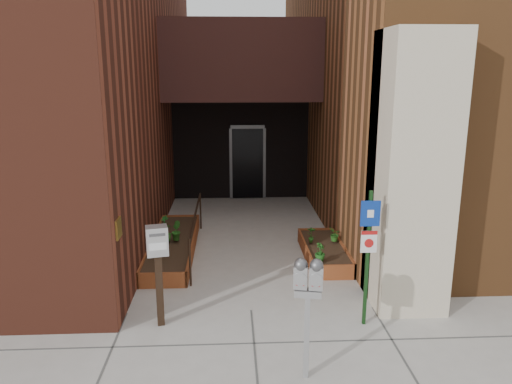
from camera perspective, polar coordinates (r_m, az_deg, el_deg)
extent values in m
plane|color=#9E9991|center=(8.32, -0.57, -13.38)|extent=(80.00, 80.00, 0.00)
cube|color=maroon|center=(15.24, -26.13, 17.07)|extent=(8.00, 14.60, 10.00)
cube|color=brown|center=(15.88, 21.47, 17.33)|extent=(8.00, 13.70, 10.00)
cube|color=beige|center=(8.26, 17.32, 2.01)|extent=(1.10, 1.20, 4.40)
cube|color=black|center=(13.38, -1.71, 14.75)|extent=(4.20, 2.00, 2.00)
cube|color=black|center=(14.96, -1.76, 5.06)|extent=(4.00, 0.30, 3.00)
cube|color=black|center=(14.87, -0.96, 3.25)|extent=(0.90, 0.06, 2.10)
cube|color=#B79338|center=(7.73, -15.47, -4.02)|extent=(0.04, 0.30, 0.30)
cube|color=maroon|center=(9.16, -10.69, -9.91)|extent=(0.90, 0.04, 0.30)
cube|color=maroon|center=(12.48, -8.57, -3.29)|extent=(0.90, 0.04, 0.30)
cube|color=maroon|center=(10.86, -11.73, -6.08)|extent=(0.04, 3.60, 0.30)
cube|color=maroon|center=(10.76, -7.17, -6.08)|extent=(0.04, 3.60, 0.30)
cube|color=black|center=(10.81, -9.46, -6.19)|extent=(0.82, 3.52, 0.26)
cube|color=maroon|center=(9.45, 9.00, -9.06)|extent=(0.80, 0.04, 0.30)
cube|color=maroon|center=(11.43, 6.81, -4.85)|extent=(0.80, 0.04, 0.30)
cube|color=maroon|center=(10.37, 5.72, -6.82)|extent=(0.04, 2.20, 0.30)
cube|color=maroon|center=(10.51, 9.85, -6.68)|extent=(0.04, 2.20, 0.30)
cube|color=black|center=(10.44, 7.79, -6.86)|extent=(0.72, 2.12, 0.26)
cylinder|color=black|center=(9.06, -7.55, -7.99)|extent=(0.04, 0.04, 0.90)
cylinder|color=black|center=(12.18, -6.36, -2.17)|extent=(0.04, 0.04, 0.90)
cylinder|color=black|center=(10.48, -6.93, -2.42)|extent=(0.04, 3.30, 0.04)
cube|color=#9E9EA1|center=(6.52, 5.81, -16.18)|extent=(0.08, 0.08, 1.11)
cube|color=#9E9EA1|center=(6.24, 5.95, -11.41)|extent=(0.35, 0.20, 0.09)
cube|color=#9E9EA1|center=(6.16, 5.11, -9.69)|extent=(0.19, 0.14, 0.29)
sphere|color=#59595B|center=(6.09, 5.14, -8.25)|extent=(0.16, 0.16, 0.16)
cube|color=white|center=(6.10, 5.08, -9.72)|extent=(0.10, 0.03, 0.06)
cube|color=#B21414|center=(6.13, 5.06, -10.48)|extent=(0.10, 0.03, 0.03)
cube|color=#9E9EA1|center=(6.15, 6.89, -9.76)|extent=(0.19, 0.14, 0.29)
sphere|color=#59595B|center=(6.09, 6.94, -8.33)|extent=(0.16, 0.16, 0.16)
cube|color=white|center=(6.09, 6.88, -9.79)|extent=(0.10, 0.03, 0.06)
cube|color=#B21414|center=(6.13, 6.86, -10.55)|extent=(0.10, 0.03, 0.03)
cube|color=#143513|center=(7.67, 12.59, -7.52)|extent=(0.05, 0.05, 2.11)
cube|color=navy|center=(7.42, 12.95, -2.41)|extent=(0.29, 0.02, 0.38)
cube|color=white|center=(7.41, 12.96, -2.42)|extent=(0.10, 0.01, 0.12)
cube|color=white|center=(7.55, 12.77, -5.56)|extent=(0.24, 0.02, 0.34)
cube|color=#B21414|center=(7.50, 12.84, -4.57)|extent=(0.24, 0.01, 0.06)
cylinder|color=#B21414|center=(7.54, 12.78, -5.73)|extent=(0.13, 0.01, 0.13)
cube|color=black|center=(7.80, -10.97, -10.92)|extent=(0.12, 0.12, 1.15)
cube|color=silver|center=(7.50, -11.25, -5.47)|extent=(0.36, 0.29, 0.44)
cube|color=#59595B|center=(7.35, -11.22, -4.85)|extent=(0.23, 0.06, 0.04)
cube|color=white|center=(7.41, -11.16, -6.16)|extent=(0.25, 0.06, 0.10)
imported|color=#18551B|center=(9.90, -10.83, -5.88)|extent=(0.51, 0.51, 0.40)
imported|color=#225E1A|center=(10.63, -9.14, -4.39)|extent=(0.26, 0.26, 0.41)
imported|color=#285D1A|center=(10.62, -10.19, -4.58)|extent=(0.26, 0.26, 0.36)
imported|color=#1B611F|center=(11.31, -10.37, -3.49)|extent=(0.25, 0.25, 0.34)
imported|color=#1C5317|center=(9.47, 7.34, -6.83)|extent=(0.27, 0.27, 0.35)
imported|color=#215A19|center=(10.42, 6.35, -4.85)|extent=(0.22, 0.22, 0.35)
imported|color=#255F1B|center=(10.56, 9.00, -4.83)|extent=(0.32, 0.32, 0.29)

